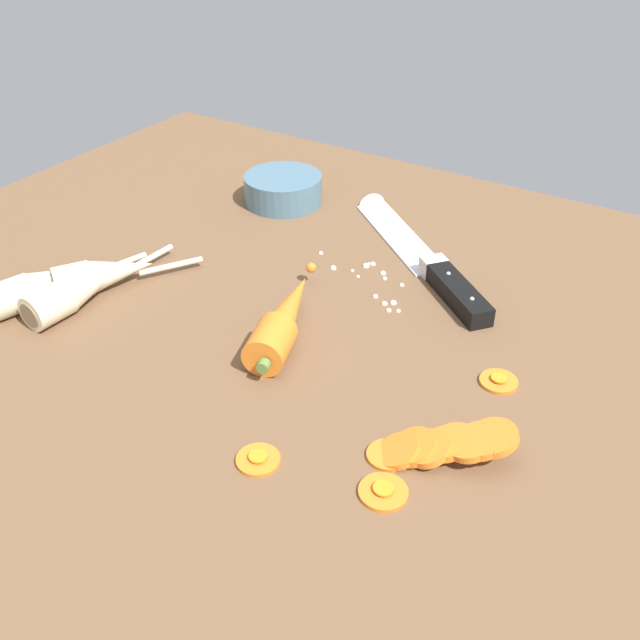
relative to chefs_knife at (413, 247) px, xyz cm
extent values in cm
cube|color=brown|center=(-0.66, -18.88, -2.65)|extent=(120.00, 90.00, 4.00)
cube|color=silver|center=(-3.25, 2.68, -0.40)|extent=(18.23, 16.11, 0.50)
cone|color=silver|center=(-11.90, 9.80, -0.40)|extent=(4.83, 4.96, 3.96)
cube|color=silver|center=(4.47, -3.68, 0.45)|extent=(3.41, 3.54, 2.20)
cube|color=black|center=(9.48, -7.81, 0.45)|extent=(10.27, 9.16, 2.20)
sphere|color=silver|center=(7.32, -6.03, 1.55)|extent=(0.50, 0.50, 0.50)
sphere|color=silver|center=(11.64, -9.59, 1.55)|extent=(0.50, 0.50, 0.50)
cylinder|color=orange|center=(-2.13, -27.79, 1.45)|extent=(5.64, 6.44, 4.20)
cone|color=orange|center=(-4.10, -21.59, 1.45)|extent=(7.74, 13.61, 3.99)
sphere|color=orange|center=(-6.78, -13.14, 1.45)|extent=(1.20, 1.20, 1.20)
cylinder|color=#5B7F3D|center=(-1.13, -30.94, 1.45)|extent=(1.45, 1.32, 1.20)
cylinder|color=beige|center=(-26.35, -34.70, 1.35)|extent=(4.27, 5.00, 4.00)
cone|color=beige|center=(-25.96, -28.07, 1.35)|extent=(4.29, 8.70, 3.80)
cylinder|color=beige|center=(-25.57, -21.28, 0.45)|extent=(1.23, 9.22, 0.70)
cylinder|color=#7A6647|center=(-26.49, -37.09, 1.35)|extent=(2.81, 0.46, 2.80)
cylinder|color=beige|center=(-28.01, -29.88, 1.35)|extent=(5.51, 5.51, 4.00)
cone|color=beige|center=(-25.07, -25.16, 1.35)|extent=(6.98, 8.05, 3.80)
cylinder|color=beige|center=(-22.07, -20.32, 0.45)|extent=(4.66, 6.91, 0.70)
cylinder|color=#7A6647|center=(-29.06, -31.59, 1.35)|extent=(2.54, 1.73, 2.80)
cylinder|color=beige|center=(-31.14, -35.74, 1.35)|extent=(5.05, 5.30, 4.00)
cone|color=beige|center=(-29.47, -29.91, 1.35)|extent=(5.79, 8.51, 3.80)
cylinder|color=beige|center=(-27.75, -23.94, 0.45)|extent=(2.99, 8.26, 0.70)
cylinder|color=orange|center=(14.00, -33.26, -0.30)|extent=(3.72, 3.72, 0.70)
cylinder|color=orange|center=(14.70, -32.80, -0.06)|extent=(4.07, 3.83, 2.80)
cylinder|color=orange|center=(15.66, -31.88, 0.19)|extent=(4.37, 4.16, 2.79)
cylinder|color=orange|center=(16.88, -31.59, 0.43)|extent=(4.22, 4.03, 2.59)
cylinder|color=orange|center=(17.93, -30.60, 0.68)|extent=(3.90, 3.78, 2.04)
cylinder|color=orange|center=(18.57, -30.09, 0.92)|extent=(3.98, 3.85, 2.16)
cylinder|color=orange|center=(19.75, -29.96, 1.17)|extent=(4.18, 4.06, 2.14)
cylinder|color=orange|center=(20.56, -29.36, 1.41)|extent=(4.26, 4.10, 2.37)
cylinder|color=orange|center=(21.37, -28.72, 1.66)|extent=(4.37, 4.22, 2.35)
cylinder|color=orange|center=(18.43, -19.03, -0.30)|extent=(3.71, 3.71, 0.70)
cylinder|color=orange|center=(18.43, -19.03, -0.03)|extent=(1.56, 1.56, 0.16)
cylinder|color=orange|center=(15.57, -37.09, -0.30)|extent=(4.05, 4.05, 0.70)
cylinder|color=orange|center=(15.57, -37.09, -0.03)|extent=(1.70, 1.70, 0.16)
cylinder|color=orange|center=(4.99, -39.60, -0.30)|extent=(3.79, 3.79, 0.70)
cylinder|color=orange|center=(4.99, -39.60, -0.03)|extent=(1.59, 1.59, 0.16)
cylinder|color=slate|center=(-22.17, 3.36, 1.35)|extent=(11.00, 11.00, 4.00)
cylinder|color=#3E5C6C|center=(-22.17, 3.36, 1.83)|extent=(8.80, 8.80, 2.80)
sphere|color=beige|center=(-3.22, -5.62, -0.44)|extent=(0.42, 0.42, 0.42)
sphere|color=beige|center=(2.46, -7.89, -0.35)|extent=(0.60, 0.60, 0.60)
sphere|color=beige|center=(-9.62, -6.51, -0.35)|extent=(0.60, 0.60, 0.60)
sphere|color=beige|center=(1.04, -11.76, -0.32)|extent=(0.67, 0.67, 0.67)
sphere|color=beige|center=(-2.83, -8.95, -0.43)|extent=(0.45, 0.45, 0.45)
sphere|color=beige|center=(6.41, -4.68, -0.39)|extent=(0.53, 0.53, 0.53)
sphere|color=beige|center=(2.63, -12.53, -0.29)|extent=(0.72, 0.72, 0.72)
sphere|color=beige|center=(-4.09, -8.12, -0.43)|extent=(0.45, 0.45, 0.45)
sphere|color=beige|center=(3.40, -11.84, -0.26)|extent=(0.78, 0.78, 0.78)
sphere|color=beige|center=(7.63, -6.28, -0.43)|extent=(0.43, 0.43, 0.43)
sphere|color=beige|center=(4.60, -12.98, -0.37)|extent=(0.55, 0.55, 0.55)
sphere|color=beige|center=(-3.23, -6.33, -0.22)|extent=(0.87, 0.87, 0.87)
sphere|color=beige|center=(-6.35, -8.87, -0.26)|extent=(0.78, 0.78, 0.78)
sphere|color=beige|center=(0.10, -7.69, -0.36)|extent=(0.58, 0.58, 0.58)
sphere|color=beige|center=(-2.75, -5.41, -0.31)|extent=(0.68, 0.68, 0.68)
sphere|color=beige|center=(3.66, -13.45, -0.34)|extent=(0.63, 0.63, 0.63)
sphere|color=beige|center=(-1.09, -6.73, -0.28)|extent=(0.74, 0.74, 0.74)
camera|label=1|loc=(32.08, -72.73, 43.21)|focal=39.84mm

